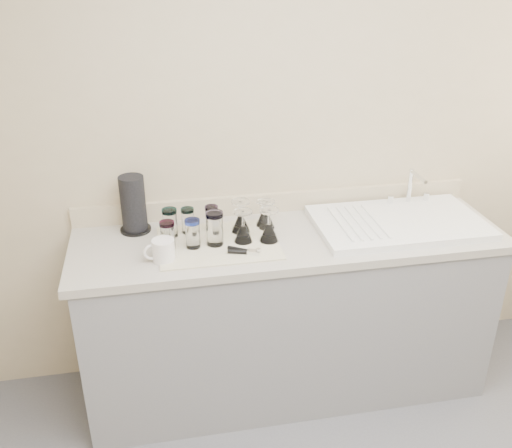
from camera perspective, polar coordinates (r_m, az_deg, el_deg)
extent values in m
cube|color=tan|center=(2.86, 2.11, 7.82)|extent=(3.50, 0.04, 2.50)
cube|color=slate|center=(2.97, 3.15, -9.24)|extent=(2.00, 0.60, 0.86)
cube|color=gray|center=(2.74, 3.37, -1.51)|extent=(2.06, 0.62, 0.04)
cube|color=white|center=(2.89, 14.02, 0.14)|extent=(0.82, 0.50, 0.03)
cylinder|color=silver|center=(3.07, 15.14, 3.75)|extent=(0.02, 0.02, 0.18)
cylinder|color=silver|center=(2.98, 15.95, 4.59)|extent=(0.02, 0.16, 0.02)
cylinder|color=silver|center=(3.06, 13.29, 2.43)|extent=(0.03, 0.03, 0.04)
cylinder|color=silver|center=(3.14, 16.64, 2.67)|extent=(0.03, 0.03, 0.04)
cube|color=silver|center=(2.65, -3.80, -1.91)|extent=(0.55, 0.42, 0.01)
cylinder|color=white|center=(2.70, -8.58, -0.05)|extent=(0.07, 0.07, 0.12)
cylinder|color=#11978E|center=(2.67, -8.67, 1.29)|extent=(0.07, 0.07, 0.02)
cylinder|color=white|center=(2.73, -6.82, 0.20)|extent=(0.06, 0.06, 0.11)
cylinder|color=#38BAAC|center=(2.70, -6.88, 1.39)|extent=(0.06, 0.06, 0.02)
cylinder|color=white|center=(2.74, -4.44, 0.41)|extent=(0.06, 0.06, 0.11)
cylinder|color=#7A419D|center=(2.71, -4.48, 1.61)|extent=(0.06, 0.06, 0.02)
cylinder|color=white|center=(2.59, -8.81, -1.29)|extent=(0.06, 0.06, 0.12)
cylinder|color=#C41268|center=(2.56, -8.91, 0.04)|extent=(0.07, 0.07, 0.02)
cylinder|color=white|center=(2.59, -6.33, -1.12)|extent=(0.07, 0.07, 0.12)
cylinder|color=blue|center=(2.56, -6.40, 0.24)|extent=(0.07, 0.07, 0.02)
cylinder|color=white|center=(2.60, -4.15, -0.64)|extent=(0.08, 0.08, 0.14)
cylinder|color=#BD9AEB|center=(2.57, -4.20, 0.97)|extent=(0.08, 0.08, 0.02)
cone|color=white|center=(2.73, -1.54, 0.07)|extent=(0.09, 0.09, 0.08)
cylinder|color=white|center=(2.70, -1.56, 1.50)|extent=(0.01, 0.01, 0.07)
cylinder|color=white|center=(2.68, -1.57, 2.23)|extent=(0.09, 0.09, 0.01)
cone|color=white|center=(2.79, 0.75, 0.51)|extent=(0.07, 0.07, 0.07)
cylinder|color=white|center=(2.76, 0.75, 1.64)|extent=(0.01, 0.01, 0.05)
cylinder|color=white|center=(2.75, 0.76, 2.22)|extent=(0.07, 0.07, 0.01)
cone|color=white|center=(2.63, -1.29, -0.94)|extent=(0.09, 0.09, 0.08)
cylinder|color=white|center=(2.60, -1.31, 0.49)|extent=(0.01, 0.01, 0.06)
cylinder|color=white|center=(2.59, -1.31, 1.22)|extent=(0.09, 0.09, 0.01)
cone|color=white|center=(2.64, 1.31, -0.85)|extent=(0.09, 0.09, 0.08)
cylinder|color=white|center=(2.61, 1.32, 0.62)|extent=(0.01, 0.01, 0.07)
cylinder|color=white|center=(2.59, 1.33, 1.37)|extent=(0.09, 0.09, 0.01)
cone|color=white|center=(2.76, 1.07, 0.33)|extent=(0.08, 0.08, 0.07)
cylinder|color=white|center=(2.74, 1.09, 1.58)|extent=(0.01, 0.01, 0.06)
cylinder|color=white|center=(2.72, 1.09, 2.22)|extent=(0.08, 0.08, 0.01)
cube|color=silver|center=(2.54, -0.22, -2.86)|extent=(0.06, 0.05, 0.02)
cylinder|color=black|center=(2.54, -1.55, -2.81)|extent=(0.12, 0.05, 0.02)
cylinder|color=black|center=(2.56, -1.63, -2.59)|extent=(0.11, 0.08, 0.02)
cylinder|color=silver|center=(2.52, -9.23, -2.62)|extent=(0.11, 0.11, 0.10)
torus|color=silver|center=(2.51, -10.37, -2.78)|extent=(0.08, 0.02, 0.08)
cylinder|color=black|center=(2.83, -11.93, -0.52)|extent=(0.15, 0.15, 0.01)
cylinder|color=black|center=(2.77, -12.19, 2.07)|extent=(0.12, 0.12, 0.27)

